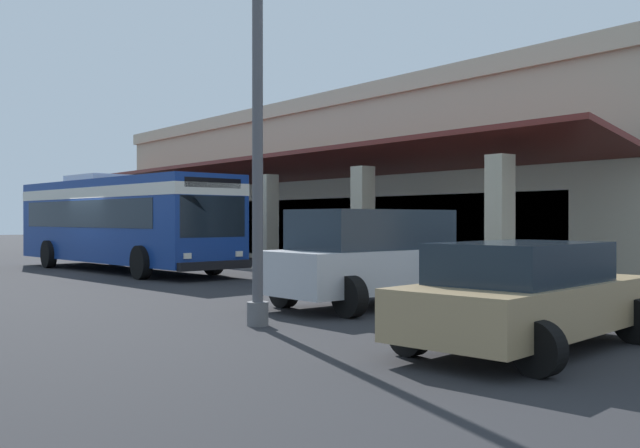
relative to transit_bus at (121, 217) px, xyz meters
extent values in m
plane|color=#262628|center=(0.18, 7.21, -1.85)|extent=(120.00, 120.00, 0.00)
cube|color=#9E998E|center=(-1.13, 3.54, -1.79)|extent=(37.93, 0.50, 0.12)
cube|color=#B2A88E|center=(-1.13, 13.24, 1.26)|extent=(31.61, 10.41, 6.23)
cube|color=#C0B59A|center=(-1.13, 13.24, 4.68)|extent=(31.91, 10.71, 0.60)
cube|color=#B2A88E|center=(-14.31, 5.11, -0.14)|extent=(0.55, 0.55, 3.43)
cube|color=#B2A88E|center=(-9.04, 5.11, -0.14)|extent=(0.55, 0.55, 3.43)
cube|color=#B2A88E|center=(-3.77, 5.11, -0.14)|extent=(0.55, 0.55, 3.43)
cube|color=#B2A88E|center=(1.50, 5.11, -0.14)|extent=(0.55, 0.55, 3.43)
cube|color=#B2A88E|center=(6.77, 5.11, -0.14)|extent=(0.55, 0.55, 3.43)
cube|color=#B2A88E|center=(12.04, 5.11, -0.14)|extent=(0.55, 0.55, 3.43)
cube|color=#5B1E19|center=(-1.13, 6.44, 1.93)|extent=(31.61, 3.16, 0.82)
cube|color=#19232D|center=(-1.13, 8.08, -0.45)|extent=(26.55, 0.08, 2.40)
cube|color=navy|center=(0.05, 0.00, -0.13)|extent=(11.18, 3.49, 2.75)
cube|color=silver|center=(0.05, 0.00, 0.80)|extent=(11.20, 3.51, 0.36)
cube|color=#19232D|center=(-0.25, -0.02, 0.10)|extent=(9.43, 3.37, 0.90)
cube|color=#19232D|center=(5.50, 0.48, 0.00)|extent=(0.25, 2.24, 1.20)
cube|color=black|center=(5.51, 0.48, 0.97)|extent=(0.23, 1.94, 0.28)
cube|color=black|center=(5.63, 0.49, -1.40)|extent=(0.41, 2.46, 0.24)
cube|color=silver|center=(5.48, 1.37, -1.10)|extent=(0.08, 0.24, 0.16)
cube|color=silver|center=(5.63, -0.41, -1.10)|extent=(0.08, 0.24, 0.16)
cube|color=silver|center=(-1.44, -0.12, 1.37)|extent=(2.55, 1.99, 0.24)
cylinder|color=black|center=(3.56, 1.59, -1.35)|extent=(1.00, 0.30, 1.00)
cylinder|color=black|center=(3.78, -0.95, -1.35)|extent=(1.00, 0.30, 1.00)
cylinder|color=black|center=(-3.13, 1.01, -1.35)|extent=(1.00, 0.30, 1.00)
cylinder|color=black|center=(-2.91, -1.53, -1.35)|extent=(1.00, 0.30, 1.00)
cube|color=#9E845B|center=(17.63, -1.52, -1.25)|extent=(2.40, 4.61, 0.66)
cube|color=#19232D|center=(17.66, -1.72, -0.65)|extent=(1.92, 2.66, 0.54)
cylinder|color=black|center=(16.53, -0.17, -1.53)|extent=(0.64, 0.22, 0.64)
cylinder|color=black|center=(18.31, 0.09, -1.53)|extent=(0.64, 0.22, 0.64)
cylinder|color=black|center=(16.95, -3.13, -1.53)|extent=(0.64, 0.22, 0.64)
cylinder|color=black|center=(18.73, -2.87, -1.53)|extent=(0.64, 0.22, 0.64)
cube|color=#B2B5BA|center=(12.72, 0.18, -1.10)|extent=(2.14, 4.87, 0.84)
cube|color=#19232D|center=(12.72, 0.08, -0.28)|extent=(1.84, 3.33, 0.80)
cylinder|color=black|center=(11.68, 1.77, -1.47)|extent=(0.76, 0.26, 0.76)
cylinder|color=black|center=(13.63, 1.85, -1.47)|extent=(0.76, 0.26, 0.76)
cylinder|color=black|center=(11.81, -1.49, -1.47)|extent=(0.76, 0.26, 0.76)
cylinder|color=black|center=(13.76, -1.41, -1.47)|extent=(0.76, 0.26, 0.76)
cylinder|color=navy|center=(10.26, 1.16, -1.43)|extent=(0.16, 0.16, 0.84)
cylinder|color=navy|center=(10.60, 1.36, -1.43)|extent=(0.16, 0.16, 0.84)
cube|color=gray|center=(10.43, 1.26, -0.69)|extent=(0.26, 0.51, 0.63)
sphere|color=tan|center=(10.43, 1.26, -0.26)|extent=(0.23, 0.23, 0.23)
cylinder|color=gray|center=(10.41, 0.96, -0.66)|extent=(0.09, 0.09, 0.57)
cylinder|color=gray|center=(10.46, 1.56, -0.66)|extent=(0.09, 0.09, 0.57)
cube|color=gray|center=(-11.84, 4.96, -1.53)|extent=(0.88, 0.88, 0.64)
cylinder|color=#332319|center=(-11.84, 4.96, -1.21)|extent=(0.75, 0.75, 0.02)
cylinder|color=brown|center=(-11.84, 4.96, -0.35)|extent=(0.16, 0.16, 1.72)
ellipsoid|color=#195123|center=(-11.34, 5.02, 0.69)|extent=(1.02, 0.33, 0.14)
ellipsoid|color=#195123|center=(-11.77, 5.50, 0.68)|extent=(0.35, 1.10, 0.17)
ellipsoid|color=#195123|center=(-12.26, 4.91, 0.56)|extent=(0.86, 0.32, 0.14)
ellipsoid|color=#195123|center=(-11.86, 4.55, 0.75)|extent=(0.26, 0.84, 0.16)
cylinder|color=#59595B|center=(13.53, -3.24, -1.65)|extent=(0.36, 0.36, 0.40)
cylinder|color=#4C4C51|center=(13.53, -3.24, 1.87)|extent=(0.18, 0.18, 7.44)
camera|label=1|loc=(23.50, -9.76, -0.06)|focal=40.01mm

